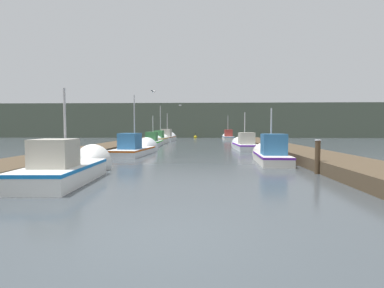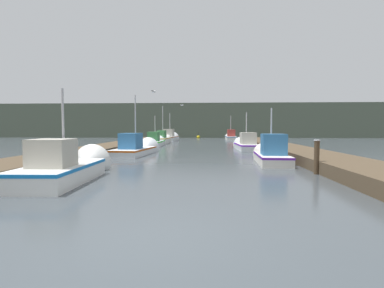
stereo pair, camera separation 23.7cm
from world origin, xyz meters
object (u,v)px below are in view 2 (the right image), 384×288
at_px(mooring_piling_0, 162,137).
at_px(fishing_boat_2, 138,148).
at_px(channel_buoy, 198,137).
at_px(fishing_boat_7, 231,136).
at_px(fishing_boat_3, 245,144).
at_px(fishing_boat_4, 156,141).
at_px(seagull_lead, 154,92).
at_px(fishing_boat_0, 69,167).
at_px(fishing_boat_6, 170,137).
at_px(seagull_1, 182,105).
at_px(mooring_piling_1, 317,157).
at_px(mooring_piling_2, 121,144).
at_px(fishing_boat_5, 163,139).
at_px(fishing_boat_1, 270,154).

bearing_deg(mooring_piling_0, fishing_boat_2, -85.78).
bearing_deg(mooring_piling_0, channel_buoy, 66.38).
bearing_deg(fishing_boat_7, fishing_boat_3, -91.17).
relative_size(fishing_boat_4, seagull_lead, 10.38).
bearing_deg(mooring_piling_0, fishing_boat_4, -84.45).
height_order(fishing_boat_0, fishing_boat_2, fishing_boat_2).
xyz_separation_m(fishing_boat_2, mooring_piling_0, (-1.51, 20.43, 0.14)).
bearing_deg(fishing_boat_6, fishing_boat_3, -57.68).
bearing_deg(channel_buoy, seagull_1, -91.76).
distance_m(mooring_piling_1, mooring_piling_2, 14.78).
xyz_separation_m(fishing_boat_5, channel_buoy, (3.56, 16.88, -0.32)).
height_order(fishing_boat_2, channel_buoy, fishing_boat_2).
xyz_separation_m(fishing_boat_4, mooring_piling_0, (-1.02, 10.54, 0.13)).
xyz_separation_m(mooring_piling_1, channel_buoy, (-6.02, 39.58, -0.53)).
xyz_separation_m(fishing_boat_6, mooring_piling_0, (-1.27, 0.72, 0.03)).
bearing_deg(channel_buoy, fishing_boat_1, -82.00).
relative_size(fishing_boat_1, mooring_piling_2, 4.14).
height_order(fishing_boat_7, mooring_piling_1, fishing_boat_7).
xyz_separation_m(fishing_boat_5, mooring_piling_1, (9.57, -22.70, 0.21)).
bearing_deg(mooring_piling_2, channel_buoy, 80.71).
relative_size(mooring_piling_0, seagull_lead, 1.89).
relative_size(fishing_boat_1, mooring_piling_1, 3.54).
bearing_deg(mooring_piling_2, mooring_piling_0, 89.57).
distance_m(fishing_boat_2, fishing_boat_4, 9.90).
height_order(fishing_boat_2, fishing_boat_4, fishing_boat_2).
distance_m(fishing_boat_2, seagull_1, 8.52).
distance_m(mooring_piling_2, channel_buoy, 29.95).
bearing_deg(fishing_boat_5, channel_buoy, 79.07).
xyz_separation_m(mooring_piling_0, seagull_lead, (3.14, -22.93, 3.48)).
relative_size(fishing_boat_0, fishing_boat_6, 1.00).
relative_size(fishing_boat_0, fishing_boat_1, 1.08).
bearing_deg(seagull_lead, fishing_boat_0, 3.46).
bearing_deg(fishing_boat_4, fishing_boat_6, 86.63).
bearing_deg(fishing_boat_2, fishing_boat_7, 76.64).
xyz_separation_m(fishing_boat_3, channel_buoy, (-4.87, 26.17, -0.25)).
bearing_deg(fishing_boat_1, seagull_lead, 166.00).
bearing_deg(mooring_piling_1, mooring_piling_2, 137.26).
relative_size(fishing_boat_7, mooring_piling_1, 3.95).
height_order(fishing_boat_2, mooring_piling_2, fishing_boat_2).
distance_m(seagull_lead, seagull_1, 9.89).
bearing_deg(mooring_piling_0, fishing_boat_7, 23.87).
bearing_deg(fishing_boat_0, mooring_piling_2, 95.46).
bearing_deg(seagull_1, fishing_boat_6, 9.43).
xyz_separation_m(fishing_boat_2, seagull_lead, (1.63, -2.50, 3.62)).
height_order(fishing_boat_5, fishing_boat_6, fishing_boat_5).
distance_m(fishing_boat_5, fishing_boat_7, 13.57).
relative_size(fishing_boat_5, channel_buoy, 4.60).
bearing_deg(fishing_boat_4, fishing_boat_5, 86.59).
xyz_separation_m(fishing_boat_2, fishing_boat_7, (8.27, 24.75, 0.08)).
xyz_separation_m(fishing_boat_4, fishing_boat_5, (0.11, 4.40, 0.08)).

